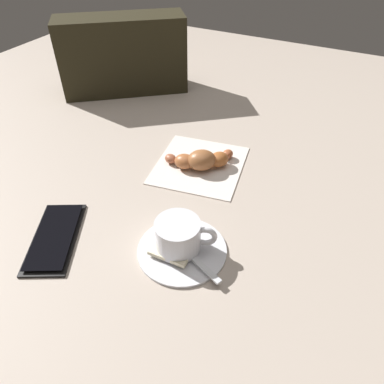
{
  "coord_description": "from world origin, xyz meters",
  "views": [
    {
      "loc": [
        0.43,
        0.22,
        0.42
      ],
      "look_at": [
        0.01,
        0.0,
        0.02
      ],
      "focal_mm": 33.87,
      "sensor_mm": 36.0,
      "label": 1
    }
  ],
  "objects_px": {
    "espresso_cup": "(179,235)",
    "croissant": "(201,160)",
    "saucer": "(182,249)",
    "sugar_packet": "(168,256)",
    "laptop_bag": "(123,55)",
    "cell_phone": "(55,237)",
    "napkin": "(200,165)",
    "teaspoon": "(181,246)"
  },
  "relations": [
    {
      "from": "espresso_cup",
      "to": "croissant",
      "type": "height_order",
      "value": "espresso_cup"
    },
    {
      "from": "espresso_cup",
      "to": "saucer",
      "type": "bearing_deg",
      "value": 99.93
    },
    {
      "from": "sugar_packet",
      "to": "laptop_bag",
      "type": "bearing_deg",
      "value": 129.14
    },
    {
      "from": "espresso_cup",
      "to": "laptop_bag",
      "type": "relative_size",
      "value": 0.28
    },
    {
      "from": "cell_phone",
      "to": "croissant",
      "type": "bearing_deg",
      "value": 156.01
    },
    {
      "from": "croissant",
      "to": "cell_phone",
      "type": "relative_size",
      "value": 0.76
    },
    {
      "from": "espresso_cup",
      "to": "cell_phone",
      "type": "bearing_deg",
      "value": -69.56
    },
    {
      "from": "saucer",
      "to": "croissant",
      "type": "height_order",
      "value": "croissant"
    },
    {
      "from": "sugar_packet",
      "to": "croissant",
      "type": "xyz_separation_m",
      "value": [
        -0.23,
        -0.06,
        0.01
      ]
    },
    {
      "from": "laptop_bag",
      "to": "saucer",
      "type": "bearing_deg",
      "value": 94.78
    },
    {
      "from": "napkin",
      "to": "cell_phone",
      "type": "distance_m",
      "value": 0.3
    },
    {
      "from": "sugar_packet",
      "to": "napkin",
      "type": "bearing_deg",
      "value": 103.89
    },
    {
      "from": "teaspoon",
      "to": "sugar_packet",
      "type": "height_order",
      "value": "teaspoon"
    },
    {
      "from": "teaspoon",
      "to": "saucer",
      "type": "bearing_deg",
      "value": 161.51
    },
    {
      "from": "teaspoon",
      "to": "napkin",
      "type": "height_order",
      "value": "teaspoon"
    },
    {
      "from": "laptop_bag",
      "to": "teaspoon",
      "type": "bearing_deg",
      "value": 94.69
    },
    {
      "from": "laptop_bag",
      "to": "espresso_cup",
      "type": "bearing_deg",
      "value": 94.43
    },
    {
      "from": "saucer",
      "to": "croissant",
      "type": "xyz_separation_m",
      "value": [
        -0.2,
        -0.07,
        0.02
      ]
    },
    {
      "from": "saucer",
      "to": "napkin",
      "type": "distance_m",
      "value": 0.22
    },
    {
      "from": "cell_phone",
      "to": "napkin",
      "type": "bearing_deg",
      "value": 157.65
    },
    {
      "from": "sugar_packet",
      "to": "croissant",
      "type": "bearing_deg",
      "value": 102.83
    },
    {
      "from": "cell_phone",
      "to": "espresso_cup",
      "type": "bearing_deg",
      "value": 110.44
    },
    {
      "from": "teaspoon",
      "to": "croissant",
      "type": "xyz_separation_m",
      "value": [
        -0.2,
        -0.07,
        0.01
      ]
    },
    {
      "from": "espresso_cup",
      "to": "laptop_bag",
      "type": "distance_m",
      "value": 0.59
    },
    {
      "from": "saucer",
      "to": "laptop_bag",
      "type": "xyz_separation_m",
      "value": [
        -0.43,
        -0.4,
        0.09
      ]
    },
    {
      "from": "croissant",
      "to": "laptop_bag",
      "type": "bearing_deg",
      "value": -124.11
    },
    {
      "from": "cell_phone",
      "to": "laptop_bag",
      "type": "height_order",
      "value": "laptop_bag"
    },
    {
      "from": "saucer",
      "to": "sugar_packet",
      "type": "bearing_deg",
      "value": -18.06
    },
    {
      "from": "sugar_packet",
      "to": "croissant",
      "type": "distance_m",
      "value": 0.24
    },
    {
      "from": "sugar_packet",
      "to": "cell_phone",
      "type": "relative_size",
      "value": 0.37
    },
    {
      "from": "teaspoon",
      "to": "napkin",
      "type": "xyz_separation_m",
      "value": [
        -0.21,
        -0.07,
        -0.01
      ]
    },
    {
      "from": "croissant",
      "to": "cell_phone",
      "type": "distance_m",
      "value": 0.3
    },
    {
      "from": "teaspoon",
      "to": "sugar_packet",
      "type": "bearing_deg",
      "value": -18.05
    },
    {
      "from": "saucer",
      "to": "espresso_cup",
      "type": "height_order",
      "value": "espresso_cup"
    },
    {
      "from": "saucer",
      "to": "teaspoon",
      "type": "relative_size",
      "value": 1.12
    },
    {
      "from": "saucer",
      "to": "teaspoon",
      "type": "xyz_separation_m",
      "value": [
        0.0,
        -0.0,
        0.01
      ]
    },
    {
      "from": "saucer",
      "to": "cell_phone",
      "type": "height_order",
      "value": "same"
    },
    {
      "from": "saucer",
      "to": "croissant",
      "type": "bearing_deg",
      "value": -161.48
    },
    {
      "from": "napkin",
      "to": "croissant",
      "type": "distance_m",
      "value": 0.02
    },
    {
      "from": "espresso_cup",
      "to": "croissant",
      "type": "distance_m",
      "value": 0.21
    },
    {
      "from": "napkin",
      "to": "sugar_packet",
      "type": "bearing_deg",
      "value": 15.57
    },
    {
      "from": "espresso_cup",
      "to": "croissant",
      "type": "relative_size",
      "value": 0.72
    }
  ]
}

